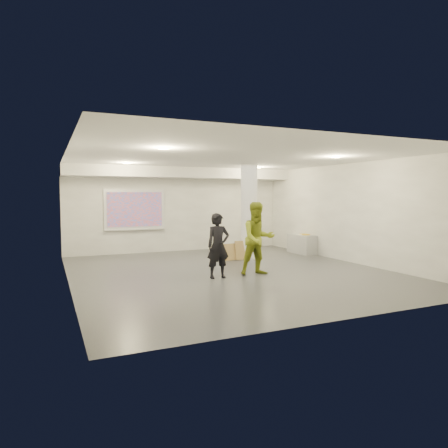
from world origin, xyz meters
name	(u,v)px	position (x,y,z in m)	size (l,w,h in m)	color
floor	(230,272)	(0.00, 0.00, 0.00)	(8.00, 9.00, 0.01)	#383A3F
ceiling	(230,158)	(0.00, 0.00, 3.00)	(8.00, 9.00, 0.01)	white
wall_back	(178,210)	(0.00, 4.50, 1.50)	(8.00, 0.01, 3.00)	beige
wall_front	(348,228)	(0.00, -4.50, 1.50)	(8.00, 0.01, 3.00)	beige
wall_left	(67,219)	(-4.00, 0.00, 1.50)	(0.01, 9.00, 3.00)	beige
wall_right	(349,213)	(4.00, 0.00, 1.50)	(0.01, 9.00, 3.00)	beige
soffit_band	(183,173)	(0.00, 3.95, 2.82)	(8.00, 1.10, 0.36)	silver
downlight_nw	(127,163)	(-2.20, 2.50, 2.98)	(0.22, 0.22, 0.02)	#FFEF92
downlight_ne	(258,168)	(2.20, 2.50, 2.98)	(0.22, 0.22, 0.02)	#FFEF92
downlight_sw	(164,148)	(-2.20, -1.50, 2.98)	(0.22, 0.22, 0.02)	#FFEF92
downlight_se	(336,157)	(2.20, -1.50, 2.98)	(0.22, 0.22, 0.02)	#FFEF92
column	(249,212)	(1.50, 1.80, 1.50)	(0.52, 0.52, 3.00)	white
projection_screen	(135,210)	(-1.60, 4.45, 1.53)	(2.10, 0.13, 1.42)	silver
credenza	(302,244)	(3.72, 2.05, 0.33)	(0.48, 1.14, 0.67)	#97999C
papers_stack	(301,234)	(3.70, 2.07, 0.68)	(0.22, 0.29, 0.02)	silver
postit_pad	(305,234)	(3.75, 1.92, 0.68)	(0.23, 0.31, 0.03)	gold
cardboard_back	(244,250)	(1.25, 1.68, 0.30)	(0.55, 0.05, 0.60)	olive
cardboard_front	(231,252)	(0.84, 1.75, 0.26)	(0.48, 0.05, 0.52)	olive
woman	(218,246)	(-0.60, -0.60, 0.80)	(0.58, 0.38, 1.59)	black
man	(258,239)	(0.49, -0.63, 0.93)	(0.90, 0.70, 1.86)	olive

